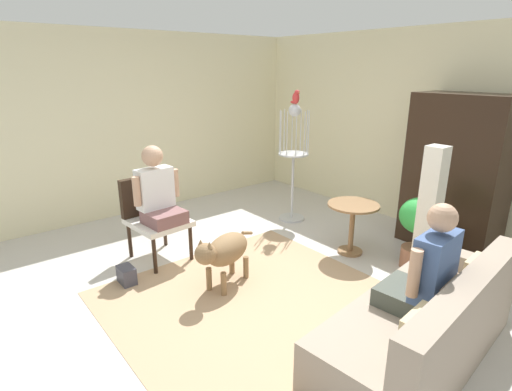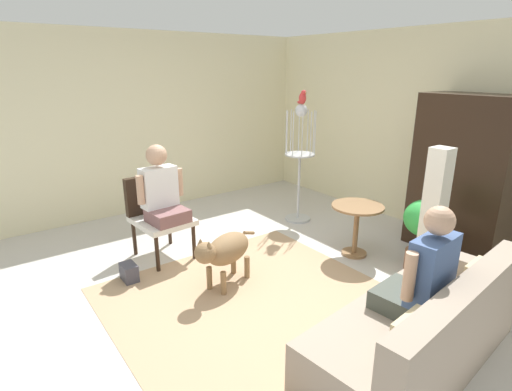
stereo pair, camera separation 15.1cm
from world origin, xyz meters
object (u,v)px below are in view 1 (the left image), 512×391
object	(u,v)px
armchair	(152,211)
parrot	(296,97)
person_on_couch	(426,271)
dog	(225,251)
couch	(426,325)
bird_cage_stand	(293,160)
column_lamp	(429,217)
person_on_armchair	(157,191)
potted_plant	(419,226)
handbag	(127,275)
round_end_table	(352,218)
armoire_cabinet	(456,174)

from	to	relation	value
armchair	parrot	distance (m)	2.38
person_on_couch	dog	distance (m)	1.87
couch	bird_cage_stand	distance (m)	3.06
armchair	column_lamp	distance (m)	2.95
person_on_couch	person_on_armchair	distance (m)	2.81
column_lamp	potted_plant	bearing A→B (deg)	134.11
dog	person_on_armchair	bearing A→B (deg)	-166.87
bird_cage_stand	handbag	size ratio (longest dim) A/B	7.66
armchair	person_on_couch	bearing A→B (deg)	15.08
person_on_armchair	handbag	size ratio (longest dim) A/B	3.92
couch	handbag	world-z (taller)	couch
couch	handbag	size ratio (longest dim) A/B	9.17
dog	bird_cage_stand	bearing A→B (deg)	117.22
armchair	person_on_armchair	distance (m)	0.32
couch	potted_plant	size ratio (longest dim) A/B	2.46
round_end_table	dog	distance (m)	1.62
round_end_table	parrot	xyz separation A→B (m)	(-1.22, 0.23, 1.28)
couch	dog	world-z (taller)	couch
dog	potted_plant	xyz separation A→B (m)	(0.98, 1.84, 0.10)
round_end_table	bird_cage_stand	distance (m)	1.33
armchair	person_on_couch	size ratio (longest dim) A/B	1.10
round_end_table	dog	world-z (taller)	round_end_table
person_on_armchair	dog	xyz separation A→B (m)	(0.95, 0.22, -0.42)
couch	armchair	xyz separation A→B (m)	(-2.89, -0.80, 0.26)
parrot	person_on_couch	bearing A→B (deg)	-25.64
couch	person_on_armchair	distance (m)	2.90
parrot	potted_plant	size ratio (longest dim) A/B	0.23
armchair	round_end_table	bearing A→B (deg)	52.47
couch	dog	bearing A→B (deg)	-162.49
couch	column_lamp	size ratio (longest dim) A/B	1.39
armchair	handbag	world-z (taller)	armchair
column_lamp	handbag	xyz separation A→B (m)	(-1.84, -2.39, -0.60)
person_on_armchair	round_end_table	world-z (taller)	person_on_armchair
dog	column_lamp	distance (m)	2.04
column_lamp	couch	bearing A→B (deg)	-59.97
person_on_couch	potted_plant	distance (m)	1.54
person_on_armchair	parrot	distance (m)	2.23
couch	round_end_table	distance (m)	1.82
armchair	parrot	bearing A→B (deg)	84.99
potted_plant	bird_cage_stand	bearing A→B (deg)	-179.45
dog	bird_cage_stand	xyz separation A→B (m)	(-0.94, 1.82, 0.48)
person_on_armchair	bird_cage_stand	size ratio (longest dim) A/B	0.51
person_on_armchair	bird_cage_stand	xyz separation A→B (m)	(0.01, 2.04, 0.05)
handbag	person_on_armchair	bearing A→B (deg)	117.23
bird_cage_stand	armoire_cabinet	distance (m)	2.04
potted_plant	round_end_table	bearing A→B (deg)	-159.95
dog	armoire_cabinet	world-z (taller)	armoire_cabinet
person_on_couch	bird_cage_stand	size ratio (longest dim) A/B	0.51
couch	bird_cage_stand	size ratio (longest dim) A/B	1.20
handbag	dog	bearing A→B (deg)	48.07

